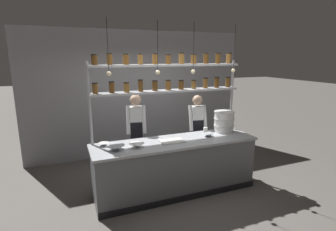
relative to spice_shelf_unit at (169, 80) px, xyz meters
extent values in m
plane|color=#5B5651|center=(-0.01, -0.33, -1.91)|extent=(40.00, 40.00, 0.00)
cube|color=#939399|center=(-0.01, 1.79, -0.46)|extent=(5.21, 0.12, 2.89)
cube|color=slate|center=(-0.01, -0.33, -1.47)|extent=(2.75, 0.72, 0.88)
cube|color=#ADAFB5|center=(-0.01, -0.33, -1.01)|extent=(2.81, 0.76, 0.04)
cube|color=black|center=(-0.01, -0.70, -1.86)|extent=(2.75, 0.03, 0.10)
cylinder|color=#ADAFB5|center=(-1.34, 0.00, -0.79)|extent=(0.04, 0.04, 2.24)
cylinder|color=#ADAFB5|center=(1.31, 0.00, -0.79)|extent=(0.04, 0.04, 2.24)
cube|color=#ADAFB5|center=(-0.01, 0.00, -0.18)|extent=(2.65, 0.28, 0.04)
cylinder|color=brown|center=(-1.24, 0.00, -0.09)|extent=(0.09, 0.09, 0.16)
cylinder|color=black|center=(-1.24, 0.00, 0.00)|extent=(0.09, 0.09, 0.02)
cylinder|color=#513314|center=(-0.98, 0.00, -0.08)|extent=(0.09, 0.09, 0.17)
cylinder|color=black|center=(-0.98, 0.00, 0.01)|extent=(0.09, 0.09, 0.02)
cylinder|color=brown|center=(-0.74, 0.00, -0.09)|extent=(0.09, 0.09, 0.14)
cylinder|color=black|center=(-0.74, 0.00, -0.01)|extent=(0.10, 0.10, 0.02)
cylinder|color=#513314|center=(-0.51, 0.00, -0.08)|extent=(0.08, 0.08, 0.18)
cylinder|color=black|center=(-0.51, 0.00, 0.02)|extent=(0.08, 0.08, 0.02)
cylinder|color=#513314|center=(-0.26, 0.00, -0.09)|extent=(0.09, 0.09, 0.16)
cylinder|color=black|center=(-0.26, 0.00, 0.00)|extent=(0.09, 0.09, 0.02)
cylinder|color=brown|center=(-0.01, 0.00, -0.09)|extent=(0.09, 0.09, 0.16)
cylinder|color=black|center=(-0.01, 0.00, 0.00)|extent=(0.10, 0.10, 0.02)
cylinder|color=#513314|center=(0.23, 0.00, -0.09)|extent=(0.09, 0.09, 0.15)
cylinder|color=black|center=(0.23, 0.00, -0.01)|extent=(0.10, 0.10, 0.02)
cylinder|color=brown|center=(0.48, 0.00, -0.10)|extent=(0.08, 0.08, 0.14)
cylinder|color=black|center=(0.48, 0.00, -0.02)|extent=(0.08, 0.08, 0.02)
cylinder|color=brown|center=(0.72, 0.00, -0.08)|extent=(0.09, 0.09, 0.18)
cylinder|color=black|center=(0.72, 0.00, 0.02)|extent=(0.09, 0.09, 0.02)
cylinder|color=#513314|center=(0.96, 0.00, -0.08)|extent=(0.09, 0.09, 0.18)
cylinder|color=black|center=(0.96, 0.00, 0.02)|extent=(0.09, 0.09, 0.02)
cylinder|color=brown|center=(1.20, 0.00, -0.08)|extent=(0.09, 0.09, 0.17)
cylinder|color=black|center=(1.20, 0.00, 0.02)|extent=(0.09, 0.09, 0.02)
cube|color=#ADAFB5|center=(-0.01, 0.00, 0.26)|extent=(2.65, 0.28, 0.04)
cylinder|color=#513314|center=(-1.22, 0.00, 0.35)|extent=(0.10, 0.10, 0.14)
cylinder|color=black|center=(-1.22, 0.00, 0.43)|extent=(0.10, 0.10, 0.02)
cylinder|color=brown|center=(-0.99, 0.00, 0.35)|extent=(0.09, 0.09, 0.16)
cylinder|color=black|center=(-0.99, 0.00, 0.45)|extent=(0.09, 0.09, 0.02)
cylinder|color=brown|center=(-0.74, 0.00, 0.35)|extent=(0.09, 0.09, 0.15)
cylinder|color=black|center=(-0.74, 0.00, 0.44)|extent=(0.10, 0.10, 0.02)
cylinder|color=brown|center=(-0.50, 0.00, 0.35)|extent=(0.08, 0.08, 0.16)
cylinder|color=black|center=(-0.50, 0.00, 0.44)|extent=(0.08, 0.08, 0.02)
cylinder|color=brown|center=(-0.25, 0.00, 0.35)|extent=(0.09, 0.09, 0.16)
cylinder|color=black|center=(-0.25, 0.00, 0.45)|extent=(0.09, 0.09, 0.02)
cylinder|color=brown|center=(-0.01, 0.00, 0.35)|extent=(0.09, 0.09, 0.15)
cylinder|color=black|center=(-0.01, 0.00, 0.43)|extent=(0.09, 0.09, 0.02)
cylinder|color=brown|center=(0.23, 0.00, 0.36)|extent=(0.09, 0.09, 0.17)
cylinder|color=black|center=(0.23, 0.00, 0.46)|extent=(0.10, 0.10, 0.02)
cylinder|color=brown|center=(0.47, 0.00, 0.35)|extent=(0.10, 0.10, 0.15)
cylinder|color=black|center=(0.47, 0.00, 0.44)|extent=(0.10, 0.10, 0.02)
cylinder|color=#513314|center=(0.72, 0.00, 0.36)|extent=(0.09, 0.09, 0.17)
cylinder|color=black|center=(0.72, 0.00, 0.46)|extent=(0.09, 0.09, 0.02)
cylinder|color=#513314|center=(0.97, 0.00, 0.36)|extent=(0.09, 0.09, 0.17)
cylinder|color=black|center=(0.97, 0.00, 0.46)|extent=(0.09, 0.09, 0.02)
cylinder|color=brown|center=(1.20, 0.00, 0.36)|extent=(0.10, 0.10, 0.18)
cylinder|color=black|center=(1.20, 0.00, 0.46)|extent=(0.10, 0.10, 0.02)
cylinder|color=black|center=(-0.56, 0.45, -1.51)|extent=(0.11, 0.11, 0.79)
cylinder|color=black|center=(-0.41, 0.41, -1.51)|extent=(0.11, 0.11, 0.79)
cube|color=black|center=(-0.48, 0.43, -0.95)|extent=(0.25, 0.21, 0.34)
cube|color=white|center=(-0.48, 0.43, -0.64)|extent=(0.25, 0.22, 0.28)
sphere|color=tan|center=(-0.48, 0.43, -0.38)|extent=(0.21, 0.21, 0.21)
cylinder|color=white|center=(-0.64, 0.41, -0.73)|extent=(0.12, 0.25, 0.52)
cylinder|color=white|center=(-0.36, 0.34, -0.73)|extent=(0.12, 0.25, 0.52)
cylinder|color=black|center=(0.67, 0.35, -1.53)|extent=(0.11, 0.11, 0.75)
cylinder|color=black|center=(0.82, 0.31, -1.53)|extent=(0.11, 0.11, 0.75)
cube|color=black|center=(0.75, 0.33, -0.99)|extent=(0.25, 0.21, 0.33)
cube|color=white|center=(0.75, 0.33, -0.70)|extent=(0.25, 0.22, 0.27)
sphere|color=tan|center=(0.75, 0.33, -0.44)|extent=(0.20, 0.20, 0.20)
cylinder|color=white|center=(0.59, 0.30, -0.78)|extent=(0.12, 0.25, 0.50)
cylinder|color=white|center=(0.87, 0.24, -0.78)|extent=(0.12, 0.25, 0.50)
cylinder|color=white|center=(1.06, -0.15, -0.93)|extent=(0.36, 0.36, 0.12)
cylinder|color=silver|center=(1.06, -0.15, -0.86)|extent=(0.38, 0.38, 0.01)
cylinder|color=white|center=(1.06, -0.15, -0.80)|extent=(0.36, 0.36, 0.12)
cylinder|color=silver|center=(1.06, -0.15, -0.73)|extent=(0.38, 0.38, 0.01)
cylinder|color=white|center=(1.06, -0.15, -0.67)|extent=(0.36, 0.36, 0.12)
cylinder|color=silver|center=(1.06, -0.15, -0.61)|extent=(0.38, 0.38, 0.01)
cube|color=silver|center=(-0.09, -0.36, -0.98)|extent=(0.40, 0.26, 0.02)
cylinder|color=white|center=(-0.70, -0.39, -0.98)|extent=(0.11, 0.11, 0.01)
cone|color=white|center=(-0.70, -0.39, -0.95)|extent=(0.24, 0.24, 0.07)
cylinder|color=#B2B7BC|center=(-1.04, -0.40, -0.98)|extent=(0.13, 0.13, 0.01)
cone|color=#B2B7BC|center=(-1.04, -0.40, -0.95)|extent=(0.28, 0.28, 0.08)
cylinder|color=silver|center=(-1.17, -0.12, -0.98)|extent=(0.08, 0.08, 0.01)
cone|color=silver|center=(-1.17, -0.12, -0.96)|extent=(0.17, 0.17, 0.05)
cylinder|color=#B2B7BC|center=(0.62, -0.32, -0.98)|extent=(0.08, 0.08, 0.01)
cone|color=#B2B7BC|center=(0.62, -0.32, -0.96)|extent=(0.18, 0.18, 0.05)
cylinder|color=silver|center=(0.70, -0.10, -0.94)|extent=(0.08, 0.08, 0.10)
cylinder|color=black|center=(-1.07, -0.33, 0.55)|extent=(0.01, 0.01, 0.77)
sphere|color=#F9E5B2|center=(-1.07, -0.33, 0.16)|extent=(0.07, 0.07, 0.07)
cylinder|color=black|center=(-0.32, -0.33, 0.55)|extent=(0.01, 0.01, 0.77)
sphere|color=#F9E5B2|center=(-0.32, -0.33, 0.16)|extent=(0.07, 0.07, 0.07)
cylinder|color=black|center=(0.29, -0.33, 0.55)|extent=(0.01, 0.01, 0.77)
sphere|color=#F9E5B2|center=(0.29, -0.33, 0.16)|extent=(0.07, 0.07, 0.07)
cylinder|color=black|center=(1.08, -0.33, 0.55)|extent=(0.01, 0.01, 0.77)
sphere|color=#F9E5B2|center=(1.08, -0.33, 0.16)|extent=(0.07, 0.07, 0.07)
camera|label=1|loc=(-1.70, -4.18, 0.41)|focal=28.00mm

